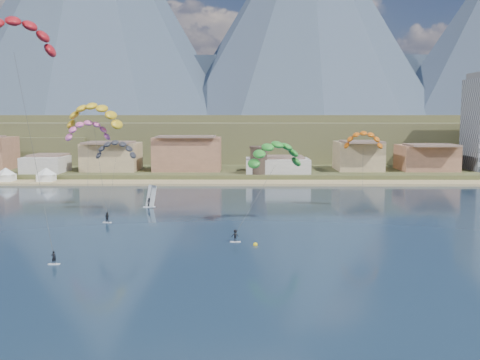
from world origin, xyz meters
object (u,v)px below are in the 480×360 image
at_px(kitesurfer_yellow, 94,112).
at_px(buoy, 255,245).
at_px(kitesurfer_red, 13,30).
at_px(kitesurfer_green, 275,151).
at_px(watchtower, 259,160).
at_px(windsurfer, 150,200).

xyz_separation_m(kitesurfer_yellow, buoy, (33.77, -32.91, -20.63)).
bearing_deg(kitesurfer_red, kitesurfer_green, 23.70).
xyz_separation_m(kitesurfer_red, buoy, (36.17, 0.35, -32.54)).
bearing_deg(buoy, kitesurfer_green, 77.26).
height_order(kitesurfer_red, kitesurfer_green, kitesurfer_red).
bearing_deg(kitesurfer_green, watchtower, 91.13).
bearing_deg(kitesurfer_yellow, kitesurfer_green, -22.58).
bearing_deg(watchtower, buoy, -91.76).
height_order(watchtower, windsurfer, watchtower).
xyz_separation_m(watchtower, kitesurfer_green, (1.32, -66.94, 7.23)).
bearing_deg(buoy, kitesurfer_red, -179.44).
bearing_deg(windsurfer, kitesurfer_yellow, -169.63).
relative_size(windsurfer, buoy, 6.85).
height_order(windsurfer, buoy, windsurfer).
height_order(kitesurfer_green, windsurfer, kitesurfer_green).
bearing_deg(kitesurfer_red, buoy, 0.56).
distance_m(kitesurfer_red, windsurfer, 49.01).
bearing_deg(buoy, kitesurfer_yellow, 135.74).
distance_m(kitesurfer_red, kitesurfer_yellow, 35.41).
relative_size(kitesurfer_yellow, buoy, 36.80).
relative_size(kitesurfer_red, windsurfer, 7.48).
relative_size(kitesurfer_green, buoy, 28.17).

